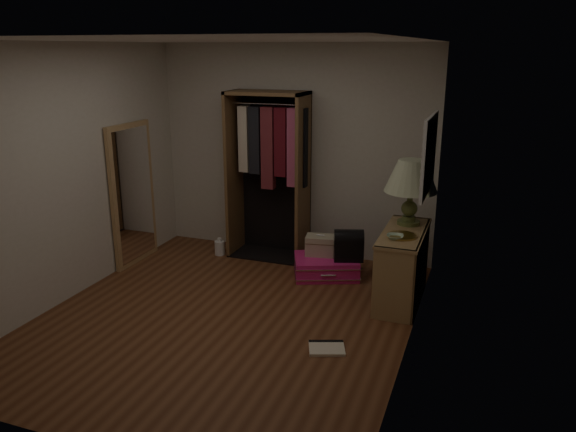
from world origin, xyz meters
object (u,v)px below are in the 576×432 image
object	(u,v)px
floor_mirror	(133,194)
train_case	(320,245)
pink_suitcase	(326,267)
open_wardrobe	(271,162)
console_bookshelf	(403,263)
table_lamp	(411,177)
black_bag	(349,244)
white_jug	(220,248)

from	to	relation	value
floor_mirror	train_case	bearing A→B (deg)	10.42
pink_suitcase	train_case	size ratio (longest dim) A/B	2.35
open_wardrobe	pink_suitcase	size ratio (longest dim) A/B	2.33
console_bookshelf	table_lamp	bearing A→B (deg)	89.62
open_wardrobe	table_lamp	world-z (taller)	open_wardrobe
console_bookshelf	black_bag	xyz separation A→B (m)	(-0.66, 0.34, 0.01)
train_case	white_jug	xyz separation A→B (m)	(-1.37, 0.13, -0.25)
open_wardrobe	floor_mirror	world-z (taller)	open_wardrobe
open_wardrobe	black_bag	world-z (taller)	open_wardrobe
pink_suitcase	black_bag	distance (m)	0.39
train_case	floor_mirror	bearing A→B (deg)	179.84
open_wardrobe	black_bag	bearing A→B (deg)	-20.40
train_case	white_jug	size ratio (longest dim) A/B	1.68
pink_suitcase	table_lamp	bearing A→B (deg)	-26.80
train_case	white_jug	distance (m)	1.40
open_wardrobe	floor_mirror	size ratio (longest dim) A/B	1.21
table_lamp	white_jug	world-z (taller)	table_lamp
open_wardrobe	table_lamp	distance (m)	1.84
console_bookshelf	white_jug	distance (m)	2.45
console_bookshelf	black_bag	distance (m)	0.74
black_bag	floor_mirror	bearing A→B (deg)	169.94
console_bookshelf	white_jug	xyz separation A→B (m)	(-2.38, 0.51, -0.31)
train_case	pink_suitcase	bearing A→B (deg)	-45.66
train_case	table_lamp	bearing A→B (deg)	-18.88
console_bookshelf	floor_mirror	size ratio (longest dim) A/B	0.66
pink_suitcase	white_jug	xyz separation A→B (m)	(-1.47, 0.20, -0.02)
console_bookshelf	table_lamp	xyz separation A→B (m)	(0.00, 0.24, 0.85)
white_jug	console_bookshelf	bearing A→B (deg)	-12.15
white_jug	open_wardrobe	bearing A→B (deg)	20.72
table_lamp	floor_mirror	bearing A→B (deg)	-175.36
train_case	black_bag	distance (m)	0.36
open_wardrobe	black_bag	size ratio (longest dim) A/B	5.41
console_bookshelf	table_lamp	world-z (taller)	table_lamp
pink_suitcase	train_case	distance (m)	0.26
open_wardrobe	train_case	world-z (taller)	open_wardrobe
table_lamp	white_jug	xyz separation A→B (m)	(-2.38, 0.28, -1.16)
pink_suitcase	white_jug	size ratio (longest dim) A/B	3.94
console_bookshelf	pink_suitcase	world-z (taller)	console_bookshelf
pink_suitcase	white_jug	distance (m)	1.48
console_bookshelf	black_bag	world-z (taller)	console_bookshelf
floor_mirror	white_jug	world-z (taller)	floor_mirror
pink_suitcase	black_bag	bearing A→B (deg)	-17.05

